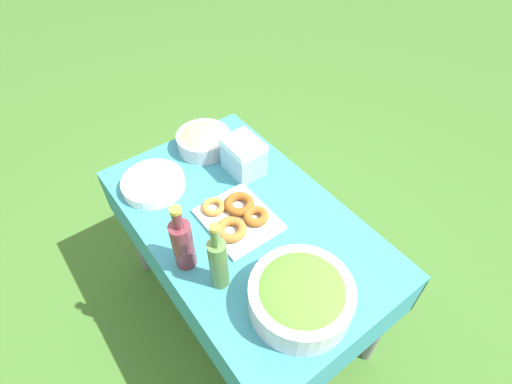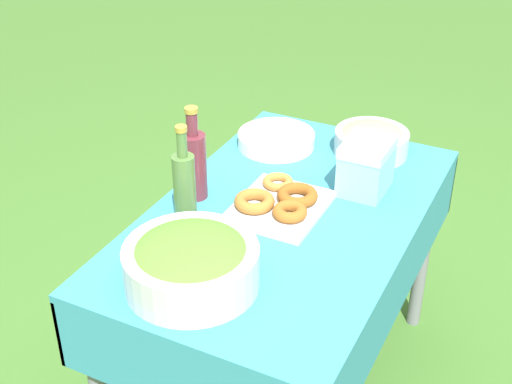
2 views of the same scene
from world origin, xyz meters
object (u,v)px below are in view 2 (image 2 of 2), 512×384
at_px(salad_bowl, 191,262).
at_px(plate_stack, 276,140).
at_px(cooler_box, 366,166).
at_px(donut_platter, 280,202).
at_px(olive_oil_bottle, 185,187).
at_px(pasta_bowl, 372,140).
at_px(wine_bottle, 194,163).

relative_size(salad_bowl, plate_stack, 1.29).
xyz_separation_m(plate_stack, cooler_box, (-0.15, -0.38, 0.06)).
distance_m(salad_bowl, donut_platter, 0.44).
height_order(plate_stack, olive_oil_bottle, olive_oil_bottle).
bearing_deg(cooler_box, donut_platter, 139.15).
bearing_deg(plate_stack, pasta_bowl, -73.42).
relative_size(plate_stack, wine_bottle, 0.90).
bearing_deg(pasta_bowl, olive_oil_bottle, 152.57).
xyz_separation_m(donut_platter, cooler_box, (0.22, -0.19, 0.06)).
distance_m(pasta_bowl, cooler_box, 0.25).
xyz_separation_m(plate_stack, olive_oil_bottle, (-0.56, 0.03, 0.10)).
bearing_deg(plate_stack, salad_bowl, -170.34).
xyz_separation_m(salad_bowl, donut_platter, (0.43, -0.05, -0.05)).
bearing_deg(cooler_box, wine_bottle, 120.83).
bearing_deg(pasta_bowl, plate_stack, 106.58).
distance_m(donut_platter, wine_bottle, 0.29).
bearing_deg(cooler_box, olive_oil_bottle, 136.06).
distance_m(plate_stack, wine_bottle, 0.44).
distance_m(salad_bowl, olive_oil_bottle, 0.29).
xyz_separation_m(olive_oil_bottle, wine_bottle, (0.14, 0.06, -0.01)).
xyz_separation_m(salad_bowl, pasta_bowl, (0.90, -0.18, -0.02)).
bearing_deg(salad_bowl, donut_platter, -6.25).
bearing_deg(pasta_bowl, donut_platter, 164.12).
xyz_separation_m(salad_bowl, cooler_box, (0.66, -0.24, 0.01)).
xyz_separation_m(donut_platter, plate_stack, (0.37, 0.18, 0.00)).
distance_m(salad_bowl, pasta_bowl, 0.92).
height_order(pasta_bowl, cooler_box, cooler_box).
bearing_deg(olive_oil_bottle, salad_bowl, -145.79).
height_order(donut_platter, plate_stack, donut_platter).
height_order(wine_bottle, cooler_box, wine_bottle).
bearing_deg(olive_oil_bottle, pasta_bowl, -27.43).
xyz_separation_m(pasta_bowl, donut_platter, (-0.46, 0.13, -0.03)).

